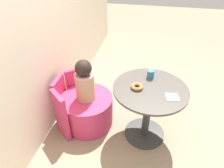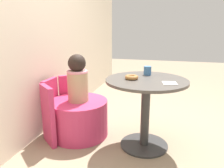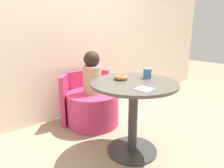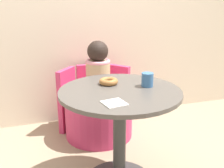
# 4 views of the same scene
# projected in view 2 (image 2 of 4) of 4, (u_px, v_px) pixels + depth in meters

# --- Properties ---
(ground_plane) EXTENTS (12.00, 12.00, 0.00)m
(ground_plane) POSITION_uv_depth(u_px,v_px,m) (139.00, 146.00, 2.18)
(ground_plane) COLOR gray
(back_wall) EXTENTS (6.00, 0.06, 2.40)m
(back_wall) POSITION_uv_depth(u_px,v_px,m) (30.00, 23.00, 2.17)
(back_wall) COLOR beige
(back_wall) RESTS_ON ground_plane
(round_table) EXTENTS (0.77, 0.77, 0.69)m
(round_table) POSITION_uv_depth(u_px,v_px,m) (146.00, 99.00, 2.08)
(round_table) COLOR #333333
(round_table) RESTS_ON ground_plane
(tub_chair) EXTENTS (0.62, 0.62, 0.39)m
(tub_chair) POSITION_uv_depth(u_px,v_px,m) (79.00, 118.00, 2.38)
(tub_chair) COLOR #C63360
(tub_chair) RESTS_ON ground_plane
(booth_backrest) EXTENTS (0.72, 0.26, 0.61)m
(booth_backrest) POSITION_uv_depth(u_px,v_px,m) (57.00, 106.00, 2.42)
(booth_backrest) COLOR #C63360
(booth_backrest) RESTS_ON ground_plane
(child_figure) EXTENTS (0.22, 0.22, 0.50)m
(child_figure) POSITION_uv_depth(u_px,v_px,m) (78.00, 79.00, 2.27)
(child_figure) COLOR tan
(child_figure) RESTS_ON tub_chair
(donut) EXTENTS (0.13, 0.13, 0.04)m
(donut) POSITION_uv_depth(u_px,v_px,m) (132.00, 77.00, 2.03)
(donut) COLOR #9E6633
(donut) RESTS_ON round_table
(cup) EXTENTS (0.08, 0.08, 0.09)m
(cup) POSITION_uv_depth(u_px,v_px,m) (147.00, 71.00, 2.20)
(cup) COLOR #386699
(cup) RESTS_ON round_table
(paper_napkin) EXTENTS (0.13, 0.13, 0.01)m
(paper_napkin) POSITION_uv_depth(u_px,v_px,m) (170.00, 83.00, 1.88)
(paper_napkin) COLOR silver
(paper_napkin) RESTS_ON round_table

